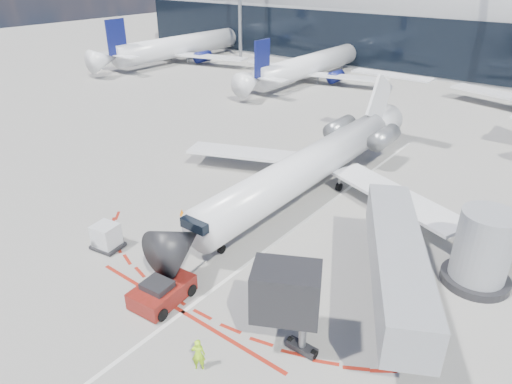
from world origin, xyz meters
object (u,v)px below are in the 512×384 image
Objects in this scene: regional_jet at (314,162)px; pushback_tug at (162,291)px; uld_container at (106,237)px; ramp_worker at (198,354)px.

pushback_tug is at bearing -88.26° from regional_jet.
pushback_tug is 7.15m from uld_container.
regional_jet is 5.54× the size of pushback_tug.
uld_container is at bearing -112.24° from regional_jet.
ramp_worker is at bearing -25.72° from uld_container.
uld_container is (-7.02, 1.35, 0.24)m from pushback_tug.
ramp_worker is (5.09, -2.26, 0.25)m from pushback_tug.
regional_jet is at bearing -109.73° from ramp_worker.
ramp_worker reaches higher than uld_container.
ramp_worker is 12.64m from uld_container.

